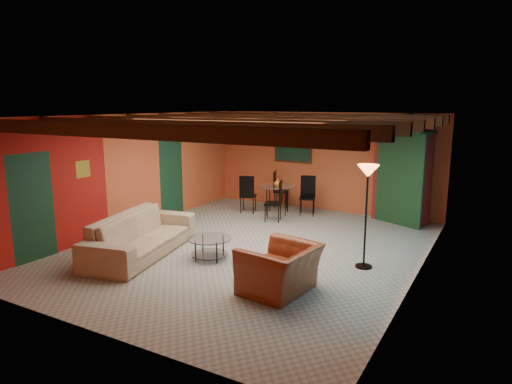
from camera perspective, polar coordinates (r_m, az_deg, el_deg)
The scene contains 11 objects.
room at distance 9.00m, azimuth -0.28°, elevation 7.48°, with size 6.52×8.01×2.71m.
sofa at distance 9.18m, azimuth -14.27°, elevation -5.23°, with size 2.76×1.08×0.81m, color #9B8064.
armchair at distance 7.20m, azimuth 3.04°, elevation -9.69°, with size 1.16×1.01×0.75m, color maroon.
coffee_table at distance 8.74m, azimuth -5.89°, elevation -7.07°, with size 0.83×0.83×0.43m, color white, non-canonical shape.
dining_table at distance 12.13m, azimuth 2.73°, elevation -0.32°, with size 2.01×2.01×1.05m, color silver, non-canonical shape.
armoire at distance 11.77m, azimuth 17.97°, elevation 1.70°, with size 1.27×0.62×2.23m, color maroon.
floor_lamp at distance 8.29m, azimuth 13.73°, elevation -3.07°, with size 0.38×0.38×1.90m, color black, non-canonical shape.
ceiling_fan at distance 8.91m, azimuth -0.63°, elevation 7.44°, with size 1.50×1.50×0.44m, color #472614, non-canonical shape.
painting at distance 12.89m, azimuth 4.70°, elevation 5.40°, with size 1.05×0.03×0.65m, color black.
potted_plant at distance 11.63m, azimuth 18.38°, elevation 8.35°, with size 0.45×0.39×0.50m, color #26661E.
vase at distance 12.03m, azimuth 2.75°, elevation 2.59°, with size 0.19×0.19×0.20m, color orange.
Camera 1 is at (4.43, -7.71, 2.94)m, focal length 31.62 mm.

